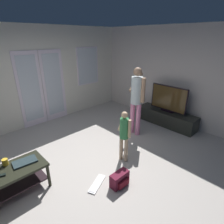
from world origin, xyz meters
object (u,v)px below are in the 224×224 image
loose_keyboard (97,184)px  person_adult (137,96)px  person_child (124,132)px  cup_near_edge (5,162)px  backpack (120,179)px  flat_screen_tv (169,99)px  tv_stand (166,118)px  laptop_closed (25,162)px  coffee_table (10,178)px

loose_keyboard → person_adult: bearing=20.7°
person_child → cup_near_edge: 2.04m
cup_near_edge → backpack: bearing=-42.5°
person_adult → flat_screen_tv: bearing=-15.2°
tv_stand → flat_screen_tv: (-0.00, 0.00, 0.56)m
loose_keyboard → cup_near_edge: 1.50m
flat_screen_tv → backpack: (-2.61, -0.69, -0.64)m
backpack → cup_near_edge: 1.84m
person_adult → backpack: (-1.57, -0.97, -0.89)m
laptop_closed → cup_near_edge: size_ratio=3.31×
person_child → laptop_closed: bearing=158.4°
loose_keyboard → cup_near_edge: bearing=138.5°
coffee_table → cup_near_edge: (0.02, 0.18, 0.18)m
flat_screen_tv → person_child: 2.08m
person_adult → backpack: bearing=-148.3°
flat_screen_tv → backpack: size_ratio=3.09×
person_adult → person_child: (-1.02, -0.55, -0.37)m
laptop_closed → cup_near_edge: cup_near_edge is taller
loose_keyboard → laptop_closed: bearing=136.0°
tv_stand → flat_screen_tv: size_ratio=1.62×
cup_near_edge → flat_screen_tv: bearing=-7.6°
flat_screen_tv → person_child: size_ratio=0.98×
backpack → cup_near_edge: cup_near_edge is taller
coffee_table → loose_keyboard: 1.36m
coffee_table → backpack: coffee_table is taller
coffee_table → flat_screen_tv: (3.96, -0.34, 0.43)m
backpack → cup_near_edge: bearing=137.5°
tv_stand → loose_keyboard: tv_stand is taller
tv_stand → backpack: bearing=-165.3°
backpack → laptop_closed: 1.56m
flat_screen_tv → person_adult: size_ratio=0.61×
tv_stand → person_child: (-2.06, -0.26, 0.44)m
tv_stand → laptop_closed: size_ratio=4.72×
tv_stand → flat_screen_tv: bearing=114.8°
loose_keyboard → laptop_closed: (-0.82, 0.79, 0.46)m
flat_screen_tv → loose_keyboard: flat_screen_tv is taller
coffee_table → tv_stand: bearing=-5.0°
coffee_table → tv_stand: 3.98m
flat_screen_tv → person_adult: 1.10m
flat_screen_tv → laptop_closed: flat_screen_tv is taller
loose_keyboard → tv_stand: bearing=8.1°
person_child → backpack: 0.86m
tv_stand → backpack: (-2.61, -0.69, -0.08)m
person_child → cup_near_edge: bearing=157.1°
coffee_table → person_child: person_child is taller
cup_near_edge → laptop_closed: bearing=-31.6°
backpack → loose_keyboard: (-0.27, 0.28, -0.11)m
coffee_table → laptop_closed: 0.30m
backpack → loose_keyboard: size_ratio=0.73×
backpack → laptop_closed: size_ratio=0.94×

